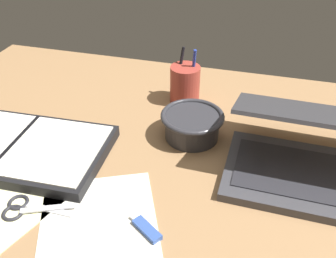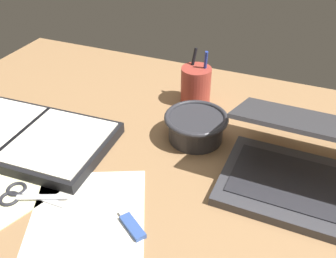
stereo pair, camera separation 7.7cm
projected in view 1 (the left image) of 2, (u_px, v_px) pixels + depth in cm
name	position (u px, v px, depth cm)	size (l,w,h in cm)	color
desk_top	(167.00, 177.00, 76.60)	(140.00, 100.00, 2.00)	#936D47
laptop	(311.00, 155.00, 73.28)	(32.63, 28.01, 15.61)	#38383D
bowl	(192.00, 124.00, 84.35)	(14.34, 14.34, 6.21)	#2D2D33
pen_cup	(185.00, 84.00, 96.44)	(7.68, 7.68, 14.55)	#9E382D
planner	(16.00, 147.00, 80.77)	(40.18, 23.98, 2.98)	black
scissors	(24.00, 208.00, 67.87)	(13.01, 6.90, 0.80)	#B7B7BC
paper_sheet_front	(99.00, 232.00, 63.68)	(20.16, 27.25, 0.16)	silver
usb_drive	(146.00, 229.00, 63.77)	(6.88, 5.33, 1.00)	#33519E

